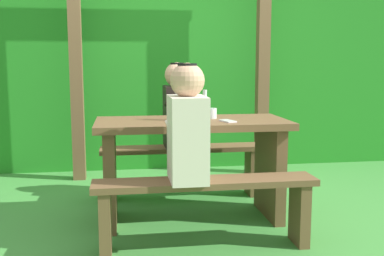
% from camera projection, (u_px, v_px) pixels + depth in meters
% --- Properties ---
extents(ground_plane, '(12.00, 12.00, 0.00)m').
position_uv_depth(ground_plane, '(192.00, 219.00, 3.50)').
color(ground_plane, '#3E8C3A').
extents(hedge_backdrop, '(6.40, 0.75, 2.18)m').
position_uv_depth(hedge_backdrop, '(166.00, 69.00, 5.37)').
color(hedge_backdrop, '#228221').
rests_on(hedge_backdrop, ground_plane).
extents(pergola_post_left, '(0.12, 0.12, 2.29)m').
position_uv_depth(pergola_post_left, '(76.00, 65.00, 4.53)').
color(pergola_post_left, brown).
rests_on(pergola_post_left, ground_plane).
extents(pergola_post_right, '(0.12, 0.12, 2.29)m').
position_uv_depth(pergola_post_right, '(263.00, 64.00, 4.80)').
color(pergola_post_right, brown).
rests_on(pergola_post_right, ground_plane).
extents(picnic_table, '(1.40, 0.64, 0.75)m').
position_uv_depth(picnic_table, '(192.00, 152.00, 3.43)').
color(picnic_table, brown).
rests_on(picnic_table, ground_plane).
extents(bench_near, '(1.40, 0.24, 0.45)m').
position_uv_depth(bench_near, '(206.00, 200.00, 2.90)').
color(bench_near, brown).
rests_on(bench_near, ground_plane).
extents(bench_far, '(1.40, 0.24, 0.45)m').
position_uv_depth(bench_far, '(182.00, 161.00, 4.02)').
color(bench_far, brown).
rests_on(bench_far, ground_plane).
extents(person_white_shirt, '(0.25, 0.35, 0.72)m').
position_uv_depth(person_white_shirt, '(187.00, 127.00, 2.82)').
color(person_white_shirt, silver).
rests_on(person_white_shirt, bench_near).
extents(person_black_coat, '(0.25, 0.35, 0.72)m').
position_uv_depth(person_black_coat, '(177.00, 108.00, 3.94)').
color(person_black_coat, black).
rests_on(person_black_coat, bench_far).
extents(drinking_glass, '(0.08, 0.08, 0.08)m').
position_uv_depth(drinking_glass, '(212.00, 113.00, 3.48)').
color(drinking_glass, silver).
rests_on(drinking_glass, picnic_table).
extents(bottle_left, '(0.06, 0.06, 0.25)m').
position_uv_depth(bottle_left, '(178.00, 107.00, 3.35)').
color(bottle_left, silver).
rests_on(bottle_left, picnic_table).
extents(bottle_right, '(0.07, 0.07, 0.22)m').
position_uv_depth(bottle_right, '(205.00, 108.00, 3.38)').
color(bottle_right, silver).
rests_on(bottle_right, picnic_table).
extents(cell_phone, '(0.11, 0.15, 0.01)m').
position_uv_depth(cell_phone, '(228.00, 121.00, 3.30)').
color(cell_phone, silver).
rests_on(cell_phone, picnic_table).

